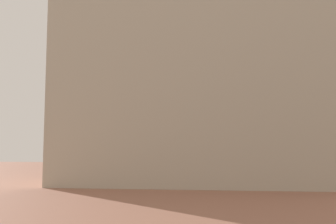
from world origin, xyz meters
TOP-DOWN VIEW (x-y plane):
  - landmark_building at (-0.40, 30.53)m, footprint 25.77×10.58m

SIDE VIEW (x-z plane):
  - landmark_building at x=-0.40m, z-range -5.52..26.97m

